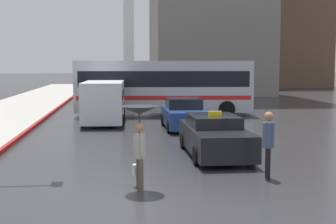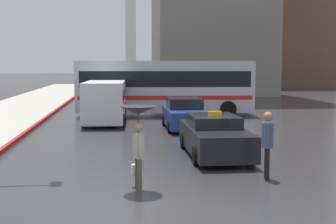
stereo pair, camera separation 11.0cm
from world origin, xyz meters
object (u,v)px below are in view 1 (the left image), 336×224
taxi (214,136)px  city_bus (164,85)px  sedan_red (184,115)px  pedestrian_man (268,139)px  pedestrian_with_umbrella (139,125)px  ambulance_van (104,100)px

taxi → city_bus: size_ratio=0.44×
sedan_red → pedestrian_man: pedestrian_man is taller
city_bus → pedestrian_with_umbrella: (-2.26, -16.62, -0.21)m
taxi → sedan_red: size_ratio=1.12×
city_bus → pedestrian_man: city_bus is taller
city_bus → pedestrian_man: size_ratio=5.80×
ambulance_van → city_bus: city_bus is taller
taxi → pedestrian_with_umbrella: 4.97m
pedestrian_man → taxi: bearing=-155.0°
taxi → pedestrian_with_umbrella: pedestrian_with_umbrella is taller
sedan_red → ambulance_van: (-3.85, 2.58, 0.54)m
ambulance_van → pedestrian_man: 13.40m
city_bus → ambulance_van: bearing=-42.0°
pedestrian_man → pedestrian_with_umbrella: bearing=-66.5°
sedan_red → pedestrian_man: size_ratio=2.28×
pedestrian_with_umbrella → pedestrian_man: pedestrian_with_umbrella is taller
pedestrian_with_umbrella → ambulance_van: bearing=-7.5°
sedan_red → ambulance_van: ambulance_van is taller
ambulance_van → sedan_red: bearing=148.5°
taxi → pedestrian_man: bearing=102.9°
ambulance_van → pedestrian_man: (4.71, -12.54, -0.12)m
ambulance_van → pedestrian_man: ambulance_van is taller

